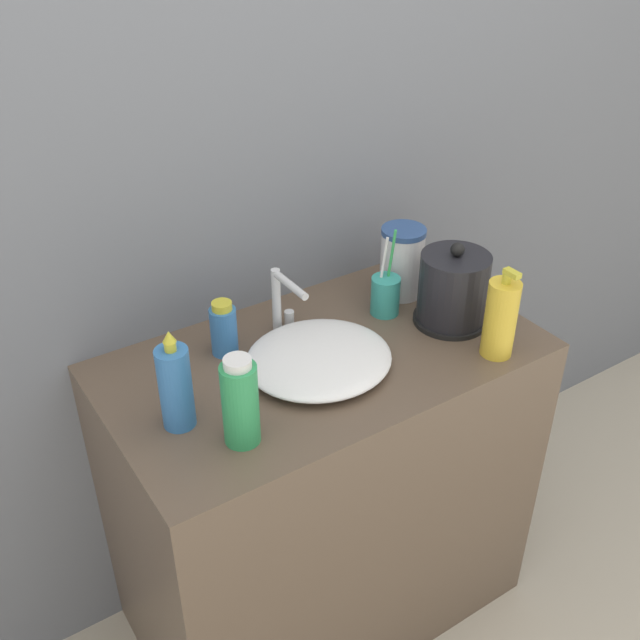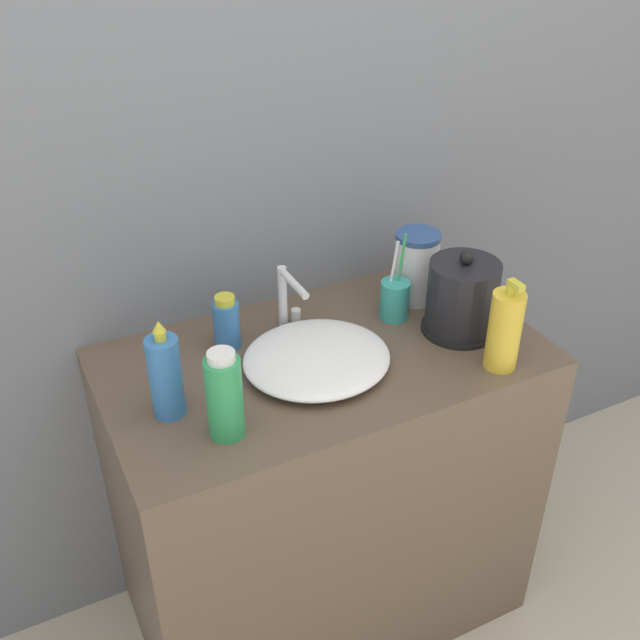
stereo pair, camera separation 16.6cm
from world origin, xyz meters
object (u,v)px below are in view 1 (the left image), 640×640
Objects in this scene: electric_kettle at (453,291)px; hand_cream_bottle at (175,387)px; mouthwash_bottle at (240,402)px; water_pitcher at (402,262)px; lotion_bottle at (501,318)px; toothbrush_cup at (385,295)px; faucet at (282,299)px; shampoo_bottle at (224,329)px.

electric_kettle is 0.72m from hand_cream_bottle.
hand_cream_bottle is (-0.08, 0.11, 0.00)m from mouthwash_bottle.
electric_kettle is 1.16× the size of water_pitcher.
water_pitcher is (-0.02, 0.17, 0.01)m from electric_kettle.
lotion_bottle is 0.73m from hand_cream_bottle.
toothbrush_cup reaches higher than mouthwash_bottle.
faucet is 0.39m from hand_cream_bottle.
shampoo_bottle is 0.72× the size of water_pitcher.
mouthwash_bottle is 1.05× the size of water_pitcher.
shampoo_bottle is 0.60× the size of hand_cream_bottle.
electric_kettle reaches higher than mouthwash_bottle.
water_pitcher is (-0.01, 0.34, -0.00)m from lotion_bottle.
faucet is 0.74× the size of lotion_bottle.
faucet is 0.77× the size of electric_kettle.
lotion_bottle is at bearing -87.62° from water_pitcher.
mouthwash_bottle is 0.68m from water_pitcher.
faucet is at bearing 136.71° from lotion_bottle.
electric_kettle is at bearing -84.36° from water_pitcher.
water_pitcher is (0.62, 0.28, -0.00)m from mouthwash_bottle.
lotion_bottle is (-0.00, -0.16, 0.01)m from electric_kettle.
toothbrush_cup is 1.17× the size of mouthwash_bottle.
hand_cream_bottle reaches higher than electric_kettle.
faucet is at bearing 26.30° from hand_cream_bottle.
shampoo_bottle is (-0.15, 0.00, -0.03)m from faucet.
toothbrush_cup is 0.42m from shampoo_bottle.
water_pitcher is (0.09, 0.05, 0.04)m from toothbrush_cup.
hand_cream_bottle is (-0.72, 0.01, 0.01)m from electric_kettle.
lotion_bottle is at bearing -43.29° from faucet.
lotion_bottle is at bearing -13.55° from hand_cream_bottle.
mouthwash_bottle is at bearing -156.91° from toothbrush_cup.
toothbrush_cup is 1.01× the size of hand_cream_bottle.
hand_cream_bottle is 1.21× the size of water_pitcher.
lotion_bottle is 1.20× the size of water_pitcher.
water_pitcher is at bearing 24.24° from mouthwash_bottle.
hand_cream_bottle is 0.72m from water_pitcher.
shampoo_bottle is at bearing 146.29° from lotion_bottle.
lotion_bottle is at bearing -91.15° from electric_kettle.
electric_kettle is at bearing 88.85° from lotion_bottle.
hand_cream_bottle is at bearing 166.45° from lotion_bottle.
mouthwash_bottle is (-0.11, -0.29, 0.03)m from shampoo_bottle.
shampoo_bottle is (-0.52, 0.35, -0.03)m from lotion_bottle.
hand_cream_bottle is (-0.19, -0.18, 0.03)m from shampoo_bottle.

